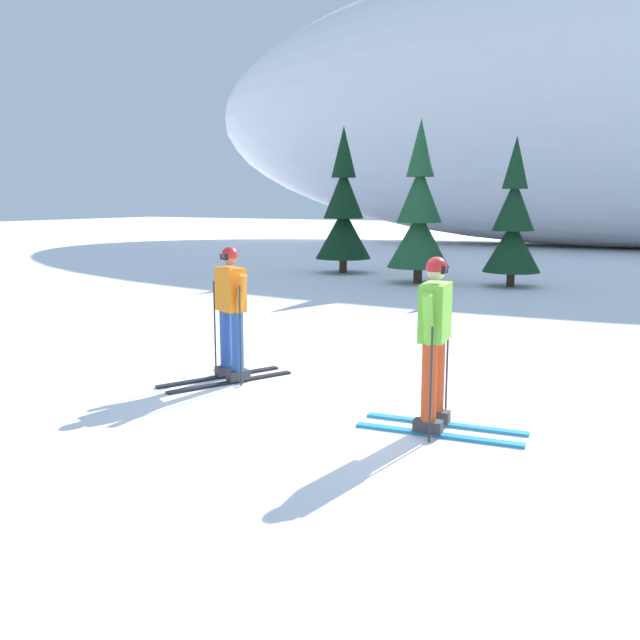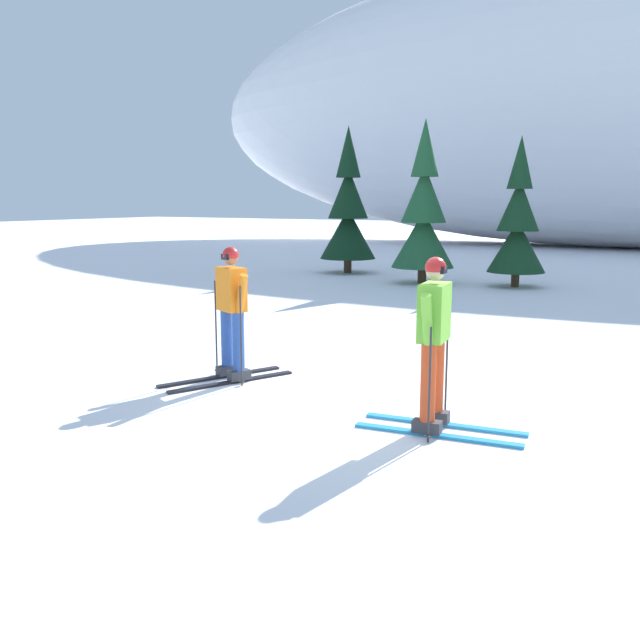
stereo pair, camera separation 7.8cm
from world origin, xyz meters
TOP-DOWN VIEW (x-y plane):
  - ground_plane at (0.00, 0.00)m, footprint 120.00×120.00m
  - skier_orange_jacket at (-2.15, -0.24)m, footprint 1.10×1.74m
  - skier_lime_jacket at (0.79, -0.82)m, footprint 1.71×0.82m
  - pine_tree_far_left at (-6.92, 12.00)m, footprint 1.73×1.73m
  - pine_tree_center_left at (-3.87, 10.59)m, footprint 1.70×1.70m
  - pine_tree_center at (-1.46, 11.11)m, footprint 1.50×1.50m
  - snow_ridge_background at (-0.91, 28.53)m, footprint 44.58×14.97m

SIDE VIEW (x-z plane):
  - ground_plane at x=0.00m, z-range 0.00..0.00m
  - skier_orange_jacket at x=-2.15m, z-range 0.03..1.73m
  - skier_lime_jacket at x=0.79m, z-range 0.05..1.79m
  - pine_tree_center at x=-1.46m, z-range -0.32..3.57m
  - pine_tree_center_left at x=-3.87m, z-range -0.36..4.04m
  - pine_tree_far_left at x=-6.92m, z-range -0.37..4.12m
  - snow_ridge_background at x=-0.91m, z-range 0.00..13.86m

